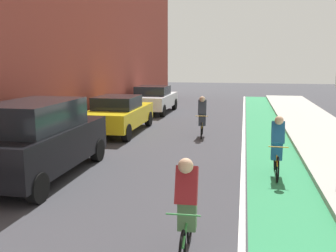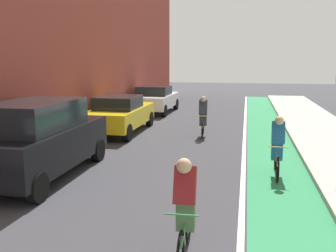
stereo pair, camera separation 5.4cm
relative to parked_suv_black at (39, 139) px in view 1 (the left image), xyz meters
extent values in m
plane|color=#38383D|center=(2.87, 3.87, -1.02)|extent=(74.84, 74.84, 0.00)
cube|color=#2D8451|center=(5.99, 5.87, -1.02)|extent=(1.60, 34.02, 0.00)
cube|color=white|center=(5.09, 5.87, -1.02)|extent=(0.12, 34.02, 0.00)
cube|color=#A8A59E|center=(8.18, 5.87, -0.95)|extent=(2.79, 34.02, 0.14)
cube|color=black|center=(0.00, 0.06, -0.21)|extent=(1.88, 4.51, 0.95)
cube|color=black|center=(0.00, -0.16, 0.59)|extent=(1.64, 2.71, 0.75)
cylinder|color=black|center=(-0.86, 1.75, -0.69)|extent=(0.23, 0.66, 0.66)
cylinder|color=black|center=(0.82, 1.77, -0.69)|extent=(0.23, 0.66, 0.66)
cylinder|color=black|center=(0.86, -1.62, -0.69)|extent=(0.23, 0.66, 0.66)
cube|color=yellow|center=(0.00, 6.18, -0.34)|extent=(1.86, 4.46, 0.70)
cube|color=black|center=(0.00, 5.96, 0.24)|extent=(1.62, 1.88, 0.55)
cylinder|color=black|center=(-0.85, 7.85, -0.69)|extent=(0.23, 0.66, 0.66)
cylinder|color=black|center=(0.82, 7.86, -0.69)|extent=(0.23, 0.66, 0.66)
cylinder|color=black|center=(-0.82, 4.51, -0.69)|extent=(0.23, 0.66, 0.66)
cylinder|color=black|center=(0.84, 4.52, -0.69)|extent=(0.23, 0.66, 0.66)
cube|color=silver|center=(0.00, 12.25, -0.34)|extent=(2.00, 4.28, 0.70)
cube|color=black|center=(0.00, 12.04, 0.24)|extent=(1.74, 1.81, 0.55)
cylinder|color=black|center=(-0.87, 13.84, -0.69)|extent=(0.23, 0.66, 0.66)
cylinder|color=black|center=(0.91, 13.81, -0.69)|extent=(0.23, 0.66, 0.66)
cylinder|color=black|center=(-0.91, 10.68, -0.69)|extent=(0.23, 0.66, 0.66)
cylinder|color=black|center=(0.87, 10.66, -0.69)|extent=(0.23, 0.66, 0.66)
torus|color=black|center=(4.23, -2.67, -0.68)|extent=(0.07, 0.68, 0.68)
cylinder|color=#338C3F|center=(4.26, -3.20, -0.46)|extent=(0.08, 0.96, 0.33)
cylinder|color=#338C3F|center=(4.25, -3.01, -0.38)|extent=(0.04, 0.12, 0.55)
cylinder|color=#338C3F|center=(4.28, -3.64, -0.13)|extent=(0.48, 0.05, 0.02)
cube|color=#4C7247|center=(4.25, -3.09, -0.31)|extent=(0.29, 0.25, 0.56)
cube|color=maroon|center=(4.26, -3.22, 0.15)|extent=(0.34, 0.41, 0.60)
sphere|color=tan|center=(4.27, -3.38, 0.49)|extent=(0.22, 0.22, 0.22)
torus|color=black|center=(5.91, 0.80, -0.69)|extent=(0.05, 0.65, 0.65)
torus|color=black|center=(5.93, 1.85, -0.69)|extent=(0.05, 0.65, 0.65)
cylinder|color=gold|center=(5.92, 1.32, -0.47)|extent=(0.06, 0.96, 0.33)
cylinder|color=gold|center=(5.93, 1.51, -0.39)|extent=(0.04, 0.12, 0.55)
cylinder|color=gold|center=(5.91, 0.88, -0.14)|extent=(0.48, 0.03, 0.02)
cube|color=#1E598C|center=(5.92, 1.43, -0.32)|extent=(0.28, 0.25, 0.56)
cube|color=#1E598C|center=(5.92, 1.30, 0.14)|extent=(0.33, 0.41, 0.60)
sphere|color=tan|center=(5.92, 1.14, 0.48)|extent=(0.22, 0.22, 0.22)
cube|color=beige|center=(5.92, 1.42, 0.16)|extent=(0.27, 0.28, 0.39)
torus|color=black|center=(3.50, 5.54, -0.69)|extent=(0.08, 0.65, 0.64)
torus|color=black|center=(3.42, 6.59, -0.69)|extent=(0.08, 0.65, 0.64)
cylinder|color=gold|center=(3.46, 6.06, -0.47)|extent=(0.11, 0.96, 0.33)
cylinder|color=gold|center=(3.45, 6.24, -0.39)|extent=(0.04, 0.12, 0.55)
cylinder|color=gold|center=(3.49, 5.62, -0.14)|extent=(0.48, 0.06, 0.02)
cube|color=#333842|center=(3.45, 6.17, -0.32)|extent=(0.30, 0.26, 0.56)
cube|color=#333842|center=(3.46, 6.04, 0.14)|extent=(0.35, 0.42, 0.60)
sphere|color=tan|center=(3.47, 5.88, 0.48)|extent=(0.22, 0.22, 0.22)
cube|color=#4C7247|center=(3.45, 6.16, 0.16)|extent=(0.28, 0.29, 0.39)
camera|label=1|loc=(5.04, -8.41, 1.96)|focal=39.95mm
camera|label=2|loc=(5.09, -8.40, 1.96)|focal=39.95mm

